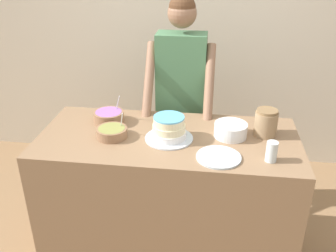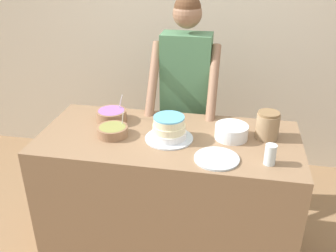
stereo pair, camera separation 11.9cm
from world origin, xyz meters
name	(u,v)px [view 2 (the right image)]	position (x,y,z in m)	size (l,w,h in m)	color
wall_back	(197,33)	(0.00, 1.81, 1.30)	(10.00, 0.05, 2.60)	beige
counter	(169,196)	(0.00, 0.38, 0.47)	(1.67, 0.76, 0.95)	#8C6B4C
person_baker	(186,86)	(0.02, 0.99, 1.07)	(0.51, 0.48, 1.75)	#2D2D38
cake	(169,129)	(0.01, 0.35, 1.02)	(0.31, 0.31, 0.16)	silver
frosting_bowl_purple	(112,115)	(-0.43, 0.54, 0.99)	(0.21, 0.21, 0.19)	#936B4C
frosting_bowl_white	(231,131)	(0.39, 0.43, 1.00)	(0.21, 0.21, 0.09)	white
frosting_bowl_olive	(113,131)	(-0.36, 0.33, 0.98)	(0.20, 0.20, 0.16)	#936B4C
drinking_glass	(270,155)	(0.62, 0.16, 1.01)	(0.07, 0.07, 0.12)	silver
ceramic_plate	(217,159)	(0.32, 0.15, 0.96)	(0.26, 0.26, 0.01)	silver
stoneware_jar	(268,125)	(0.61, 0.48, 1.04)	(0.15, 0.15, 0.18)	#9E7F5B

